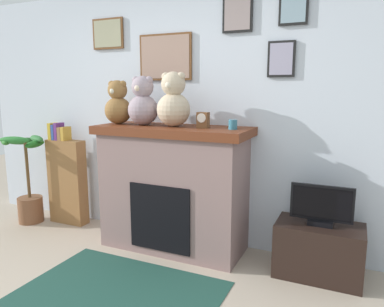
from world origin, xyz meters
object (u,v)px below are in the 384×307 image
object	(u,v)px
teddy_bear_cream	(118,104)
teddy_bear_brown	(143,103)
tv_stand	(318,250)
teddy_bear_tan	(173,102)
bookshelf	(67,179)
potted_plant	(28,184)
candle_jar	(233,125)
mantel_clock	(203,120)
television	(321,206)
fireplace	(173,188)

from	to	relation	value
teddy_bear_cream	teddy_bear_brown	bearing A→B (deg)	-0.01
tv_stand	teddy_bear_tan	distance (m)	1.83
bookshelf	potted_plant	bearing A→B (deg)	-156.74
candle_jar	mantel_clock	distance (m)	0.29
bookshelf	teddy_bear_cream	bearing A→B (deg)	-7.12
teddy_bear_brown	teddy_bear_cream	bearing A→B (deg)	179.99
television	potted_plant	bearing A→B (deg)	-178.53
tv_stand	teddy_bear_brown	distance (m)	2.09
fireplace	tv_stand	world-z (taller)	fireplace
potted_plant	mantel_clock	distance (m)	2.36
television	mantel_clock	bearing A→B (deg)	-179.75
tv_stand	mantel_clock	bearing A→B (deg)	-179.68
fireplace	teddy_bear_cream	bearing A→B (deg)	-178.30
tv_stand	candle_jar	distance (m)	1.30
bookshelf	candle_jar	xyz separation A→B (m)	(2.06, -0.10, 0.74)
teddy_bear_cream	teddy_bear_tan	size ratio (longest dim) A/B	0.86
teddy_bear_tan	teddy_bear_cream	bearing A→B (deg)	179.99
candle_jar	fireplace	bearing A→B (deg)	178.33
bookshelf	candle_jar	size ratio (longest dim) A/B	13.57
fireplace	bookshelf	xyz separation A→B (m)	(-1.46, 0.09, -0.08)
candle_jar	mantel_clock	size ratio (longest dim) A/B	0.61
potted_plant	tv_stand	bearing A→B (deg)	1.49
candle_jar	teddy_bear_cream	size ratio (longest dim) A/B	0.20
fireplace	teddy_bear_cream	distance (m)	1.01
fireplace	candle_jar	world-z (taller)	candle_jar
fireplace	television	world-z (taller)	fireplace
television	fireplace	bearing A→B (deg)	179.40
fireplace	teddy_bear_brown	distance (m)	0.88
mantel_clock	teddy_bear_cream	bearing A→B (deg)	179.95
tv_stand	candle_jar	xyz separation A→B (m)	(-0.78, -0.00, 1.04)
teddy_bear_cream	potted_plant	bearing A→B (deg)	-176.39
mantel_clock	teddy_bear_cream	distance (m)	0.94
fireplace	tv_stand	xyz separation A→B (m)	(1.38, -0.01, -0.39)
tv_stand	teddy_bear_brown	xyz separation A→B (m)	(-1.70, -0.01, 1.21)
television	teddy_bear_brown	distance (m)	1.89
teddy_bear_cream	teddy_bear_tan	world-z (taller)	teddy_bear_tan
bookshelf	teddy_bear_tan	size ratio (longest dim) A/B	2.33
bookshelf	teddy_bear_cream	xyz separation A→B (m)	(0.84, -0.11, 0.89)
tv_stand	television	world-z (taller)	television
mantel_clock	bookshelf	bearing A→B (deg)	176.59
tv_stand	fireplace	bearing A→B (deg)	179.45
bookshelf	television	bearing A→B (deg)	-2.04
fireplace	mantel_clock	distance (m)	0.75
television	candle_jar	world-z (taller)	candle_jar
mantel_clock	teddy_bear_brown	size ratio (longest dim) A/B	0.30
television	candle_jar	xyz separation A→B (m)	(-0.78, -0.00, 0.65)
fireplace	teddy_bear_brown	bearing A→B (deg)	-176.71
potted_plant	mantel_clock	world-z (taller)	mantel_clock
teddy_bear_tan	potted_plant	bearing A→B (deg)	-177.59
teddy_bear_brown	fireplace	bearing A→B (deg)	3.29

